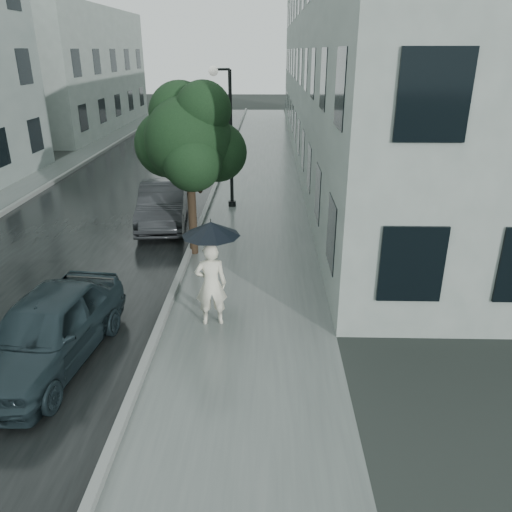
{
  "coord_description": "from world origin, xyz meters",
  "views": [
    {
      "loc": [
        0.62,
        -7.09,
        5.29
      ],
      "look_at": [
        0.37,
        2.54,
        1.3
      ],
      "focal_mm": 35.0,
      "sensor_mm": 36.0,
      "label": 1
    }
  ],
  "objects_px": {
    "pedestrian": "(211,284)",
    "lamp_post": "(226,129)",
    "street_tree": "(189,138)",
    "car_far": "(163,204)",
    "car_near": "(47,330)"
  },
  "relations": [
    {
      "from": "pedestrian",
      "to": "car_far",
      "type": "relative_size",
      "value": 0.44
    },
    {
      "from": "lamp_post",
      "to": "pedestrian",
      "type": "bearing_deg",
      "value": -104.85
    },
    {
      "from": "car_near",
      "to": "car_far",
      "type": "bearing_deg",
      "value": 92.99
    },
    {
      "from": "pedestrian",
      "to": "lamp_post",
      "type": "distance_m",
      "value": 8.59
    },
    {
      "from": "lamp_post",
      "to": "car_far",
      "type": "distance_m",
      "value": 3.48
    },
    {
      "from": "street_tree",
      "to": "lamp_post",
      "type": "relative_size",
      "value": 0.96
    },
    {
      "from": "street_tree",
      "to": "car_far",
      "type": "distance_m",
      "value": 3.73
    },
    {
      "from": "car_near",
      "to": "street_tree",
      "type": "bearing_deg",
      "value": 77.98
    },
    {
      "from": "street_tree",
      "to": "car_near",
      "type": "distance_m",
      "value": 6.27
    },
    {
      "from": "pedestrian",
      "to": "car_far",
      "type": "xyz_separation_m",
      "value": [
        -2.25,
        6.37,
        -0.22
      ]
    },
    {
      "from": "lamp_post",
      "to": "car_near",
      "type": "xyz_separation_m",
      "value": [
        -2.45,
        -9.88,
        -2.08
      ]
    },
    {
      "from": "street_tree",
      "to": "car_far",
      "type": "height_order",
      "value": "street_tree"
    },
    {
      "from": "pedestrian",
      "to": "car_far",
      "type": "height_order",
      "value": "pedestrian"
    },
    {
      "from": "street_tree",
      "to": "pedestrian",
      "type": "bearing_deg",
      "value": -76.86
    },
    {
      "from": "pedestrian",
      "to": "lamp_post",
      "type": "height_order",
      "value": "lamp_post"
    }
  ]
}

